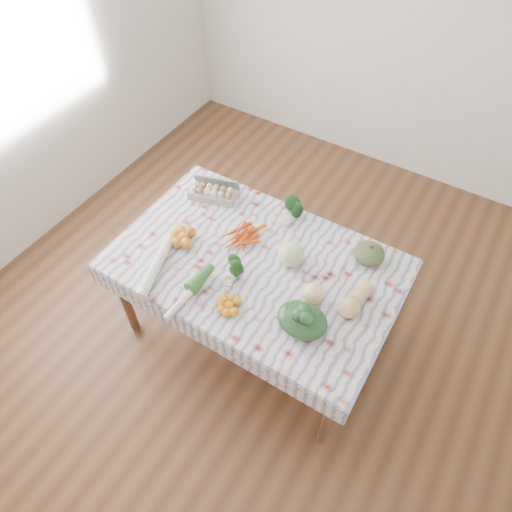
# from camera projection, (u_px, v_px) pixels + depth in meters

# --- Properties ---
(ground) EXTENTS (4.50, 4.50, 0.00)m
(ground) POSITION_uv_depth(u_px,v_px,m) (256.00, 329.00, 3.26)
(ground) COLOR #51311B
(ground) RESTS_ON ground
(wall_back) EXTENTS (4.00, 0.04, 2.80)m
(wall_back) POSITION_uv_depth(u_px,v_px,m) (414.00, 9.00, 3.40)
(wall_back) COLOR silver
(wall_back) RESTS_ON ground
(dining_table) EXTENTS (1.60, 1.00, 0.75)m
(dining_table) POSITION_uv_depth(u_px,v_px,m) (256.00, 271.00, 2.73)
(dining_table) COLOR brown
(dining_table) RESTS_ON ground
(tablecloth) EXTENTS (1.66, 1.06, 0.01)m
(tablecloth) POSITION_uv_depth(u_px,v_px,m) (256.00, 263.00, 2.67)
(tablecloth) COLOR silver
(tablecloth) RESTS_ON dining_table
(egg_carton) EXTENTS (0.33, 0.21, 0.08)m
(egg_carton) POSITION_uv_depth(u_px,v_px,m) (212.00, 194.00, 2.98)
(egg_carton) COLOR #A1A19C
(egg_carton) RESTS_ON tablecloth
(carrot_bunch) EXTENTS (0.27, 0.25, 0.04)m
(carrot_bunch) POSITION_uv_depth(u_px,v_px,m) (241.00, 236.00, 2.77)
(carrot_bunch) COLOR #DC4907
(carrot_bunch) RESTS_ON tablecloth
(kale_bunch) EXTENTS (0.17, 0.16, 0.13)m
(kale_bunch) POSITION_uv_depth(u_px,v_px,m) (293.00, 212.00, 2.84)
(kale_bunch) COLOR #123614
(kale_bunch) RESTS_ON tablecloth
(kabocha_squash) EXTENTS (0.23, 0.23, 0.12)m
(kabocha_squash) POSITION_uv_depth(u_px,v_px,m) (369.00, 254.00, 2.64)
(kabocha_squash) COLOR #47592E
(kabocha_squash) RESTS_ON tablecloth
(cabbage) EXTENTS (0.16, 0.16, 0.15)m
(cabbage) POSITION_uv_depth(u_px,v_px,m) (291.00, 254.00, 2.61)
(cabbage) COLOR beige
(cabbage) RESTS_ON tablecloth
(butternut_squash) EXTENTS (0.14, 0.26, 0.11)m
(butternut_squash) POSITION_uv_depth(u_px,v_px,m) (356.00, 299.00, 2.44)
(butternut_squash) COLOR #DCB071
(butternut_squash) RESTS_ON tablecloth
(orange_cluster) EXTENTS (0.28, 0.28, 0.07)m
(orange_cluster) POSITION_uv_depth(u_px,v_px,m) (184.00, 237.00, 2.75)
(orange_cluster) COLOR orange
(orange_cluster) RESTS_ON tablecloth
(broccoli) EXTENTS (0.16, 0.16, 0.09)m
(broccoli) POSITION_uv_depth(u_px,v_px,m) (232.00, 270.00, 2.57)
(broccoli) COLOR #184415
(broccoli) RESTS_ON tablecloth
(mandarin_cluster) EXTENTS (0.22, 0.22, 0.05)m
(mandarin_cluster) POSITION_uv_depth(u_px,v_px,m) (229.00, 305.00, 2.45)
(mandarin_cluster) COLOR orange
(mandarin_cluster) RESTS_ON tablecloth
(grapefruit) EXTENTS (0.15, 0.15, 0.12)m
(grapefruit) POSITION_uv_depth(u_px,v_px,m) (314.00, 293.00, 2.46)
(grapefruit) COLOR #EEDB81
(grapefruit) RESTS_ON tablecloth
(spinach_bag) EXTENTS (0.30, 0.25, 0.12)m
(spinach_bag) POSITION_uv_depth(u_px,v_px,m) (302.00, 320.00, 2.35)
(spinach_bag) COLOR #17381A
(spinach_bag) RESTS_ON tablecloth
(daikon) EXTENTS (0.19, 0.44, 0.06)m
(daikon) POSITION_uv_depth(u_px,v_px,m) (156.00, 267.00, 2.61)
(daikon) COLOR white
(daikon) RESTS_ON tablecloth
(leek) EXTENTS (0.06, 0.39, 0.04)m
(leek) POSITION_uv_depth(u_px,v_px,m) (189.00, 293.00, 2.50)
(leek) COLOR white
(leek) RESTS_ON tablecloth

